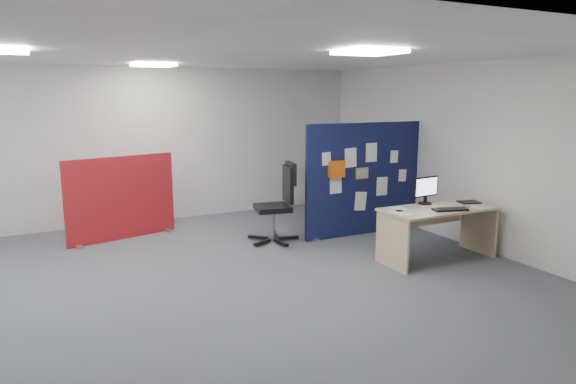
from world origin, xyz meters
name	(u,v)px	position (x,y,z in m)	size (l,w,h in m)	color
floor	(168,292)	(0.00, 0.00, 0.00)	(9.00, 9.00, 0.00)	#4E5155
ceiling	(156,49)	(0.00, 0.00, 2.70)	(9.00, 7.00, 0.02)	white
wall_back	(115,147)	(0.00, 3.50, 1.35)	(9.00, 0.02, 2.70)	silver
wall_front	(324,274)	(0.00, -3.50, 1.35)	(9.00, 0.02, 2.70)	silver
wall_right	(466,155)	(4.50, 0.00, 1.35)	(0.02, 7.00, 2.70)	silver
ceiling_lights	(172,57)	(0.33, 0.67, 2.67)	(4.10, 4.10, 0.04)	white
navy_divider	(365,179)	(3.46, 1.09, 0.90)	(2.18, 0.30, 1.79)	#10133B
main_desk	(436,220)	(3.58, -0.43, 0.55)	(1.59, 0.71, 0.73)	#CFAF84
monitor_main	(426,189)	(3.57, -0.21, 0.94)	(0.44, 0.18, 0.38)	black
keyboard	(450,209)	(3.60, -0.66, 0.74)	(0.45, 0.18, 0.03)	black
mouse	(466,207)	(3.90, -0.65, 0.74)	(0.10, 0.06, 0.03)	#949599
paper_tray	(469,202)	(4.20, -0.41, 0.74)	(0.28, 0.22, 0.01)	black
red_divider	(122,199)	(-0.08, 2.52, 0.64)	(1.69, 0.46, 1.30)	#AA1525
office_chair	(280,198)	(2.06, 1.29, 0.68)	(0.79, 0.78, 1.20)	black
desk_papers	(426,210)	(3.34, -0.50, 0.73)	(1.35, 0.69, 0.00)	white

